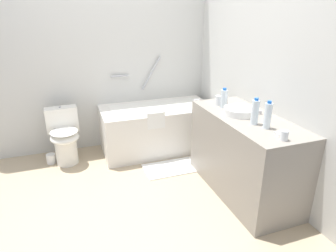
% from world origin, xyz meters
% --- Properties ---
extents(ground_plane, '(3.95, 3.95, 0.00)m').
position_xyz_m(ground_plane, '(0.00, 0.00, 0.00)').
color(ground_plane, tan).
extents(wall_back_tiled, '(3.35, 0.10, 2.52)m').
position_xyz_m(wall_back_tiled, '(0.00, 1.44, 1.26)').
color(wall_back_tiled, silver).
rests_on(wall_back_tiled, ground_plane).
extents(wall_right_mirror, '(0.10, 3.17, 2.52)m').
position_xyz_m(wall_right_mirror, '(1.52, 0.00, 1.26)').
color(wall_right_mirror, silver).
rests_on(wall_right_mirror, ground_plane).
extents(bathtub, '(1.46, 0.73, 1.20)m').
position_xyz_m(bathtub, '(0.67, 1.02, 0.32)').
color(bathtub, white).
rests_on(bathtub, ground_plane).
extents(toilet, '(0.38, 0.50, 0.68)m').
position_xyz_m(toilet, '(-0.52, 1.03, 0.34)').
color(toilet, white).
rests_on(toilet, ground_plane).
extents(vanity_counter, '(0.57, 1.33, 0.82)m').
position_xyz_m(vanity_counter, '(1.19, -0.24, 0.41)').
color(vanity_counter, gray).
rests_on(vanity_counter, ground_plane).
extents(sink_basin, '(0.31, 0.31, 0.07)m').
position_xyz_m(sink_basin, '(1.15, -0.16, 0.86)').
color(sink_basin, white).
rests_on(sink_basin, vanity_counter).
extents(sink_faucet, '(0.12, 0.15, 0.07)m').
position_xyz_m(sink_faucet, '(1.33, -0.16, 0.85)').
color(sink_faucet, '#B3B3B8').
rests_on(sink_faucet, vanity_counter).
extents(water_bottle_0, '(0.06, 0.06, 0.25)m').
position_xyz_m(water_bottle_0, '(1.17, -0.55, 0.94)').
color(water_bottle_0, silver).
rests_on(water_bottle_0, vanity_counter).
extents(water_bottle_1, '(0.07, 0.07, 0.21)m').
position_xyz_m(water_bottle_1, '(1.11, 0.09, 0.92)').
color(water_bottle_1, silver).
rests_on(water_bottle_1, vanity_counter).
extents(water_bottle_2, '(0.07, 0.07, 0.24)m').
position_xyz_m(water_bottle_2, '(1.13, -0.43, 0.94)').
color(water_bottle_2, silver).
rests_on(water_bottle_2, vanity_counter).
extents(drinking_glass_0, '(0.06, 0.06, 0.08)m').
position_xyz_m(drinking_glass_0, '(1.14, -0.80, 0.86)').
color(drinking_glass_0, white).
rests_on(drinking_glass_0, vanity_counter).
extents(drinking_glass_1, '(0.07, 0.07, 0.10)m').
position_xyz_m(drinking_glass_1, '(1.10, 0.19, 0.87)').
color(drinking_glass_1, white).
rests_on(drinking_glass_1, vanity_counter).
extents(drinking_glass_2, '(0.08, 0.08, 0.08)m').
position_xyz_m(drinking_glass_2, '(1.19, 0.22, 0.86)').
color(drinking_glass_2, white).
rests_on(drinking_glass_2, vanity_counter).
extents(soap_dish, '(0.09, 0.06, 0.02)m').
position_xyz_m(soap_dish, '(1.19, -0.70, 0.83)').
color(soap_dish, white).
rests_on(soap_dish, vanity_counter).
extents(bath_mat, '(0.66, 0.38, 0.01)m').
position_xyz_m(bath_mat, '(0.66, 0.43, 0.01)').
color(bath_mat, white).
rests_on(bath_mat, ground_plane).
extents(toilet_paper_roll, '(0.11, 0.11, 0.12)m').
position_xyz_m(toilet_paper_roll, '(-0.71, 1.06, 0.06)').
color(toilet_paper_roll, white).
rests_on(toilet_paper_roll, ground_plane).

